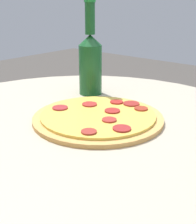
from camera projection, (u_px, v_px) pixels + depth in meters
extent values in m
cylinder|color=#B2A893|center=(81.00, 131.00, 0.72)|extent=(0.96, 0.96, 0.02)
cylinder|color=tan|center=(98.00, 118.00, 0.75)|extent=(0.31, 0.31, 0.01)
cylinder|color=#E0BC4C|center=(98.00, 115.00, 0.74)|extent=(0.27, 0.27, 0.01)
cylinder|color=#A22D27|center=(109.00, 120.00, 0.70)|extent=(0.03, 0.03, 0.00)
cylinder|color=maroon|center=(60.00, 108.00, 0.78)|extent=(0.04, 0.04, 0.00)
cylinder|color=maroon|center=(112.00, 111.00, 0.75)|extent=(0.04, 0.04, 0.00)
cylinder|color=maroon|center=(89.00, 132.00, 0.64)|extent=(0.03, 0.03, 0.00)
cylinder|color=#A72A26|center=(89.00, 104.00, 0.80)|extent=(0.04, 0.04, 0.00)
cylinder|color=#A8231D|center=(117.00, 102.00, 0.82)|extent=(0.03, 0.03, 0.00)
cylinder|color=maroon|center=(141.00, 109.00, 0.77)|extent=(0.03, 0.03, 0.00)
cylinder|color=maroon|center=(131.00, 104.00, 0.80)|extent=(0.04, 0.04, 0.00)
cylinder|color=maroon|center=(122.00, 128.00, 0.65)|extent=(0.04, 0.04, 0.00)
cylinder|color=#195628|center=(90.00, 70.00, 0.93)|extent=(0.07, 0.07, 0.15)
cone|color=#195628|center=(90.00, 40.00, 0.89)|extent=(0.07, 0.07, 0.03)
cylinder|color=#195628|center=(90.00, 19.00, 0.87)|extent=(0.03, 0.03, 0.09)
cylinder|color=#1E8438|center=(90.00, 1.00, 0.86)|extent=(0.03, 0.03, 0.01)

